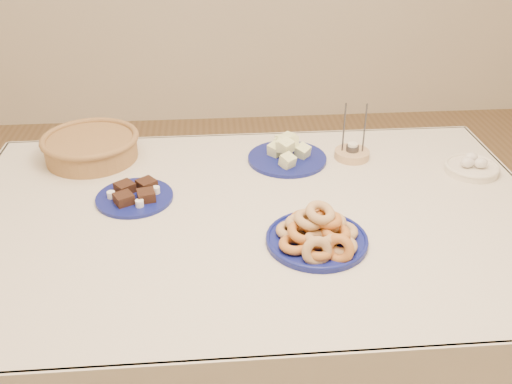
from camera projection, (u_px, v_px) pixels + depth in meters
dining_table at (255, 243)px, 1.69m from camera, size 1.71×1.11×0.75m
donut_platter at (318, 234)px, 1.49m from camera, size 0.28×0.28×0.12m
melon_plate at (287, 153)px, 1.92m from camera, size 0.34×0.34×0.09m
brownie_plate at (135, 195)px, 1.70m from camera, size 0.29×0.29×0.04m
wicker_basket at (91, 146)px, 1.92m from camera, size 0.41×0.41×0.09m
candle_holder at (352, 153)px, 1.94m from camera, size 0.14×0.14×0.20m
egg_bowl at (472, 167)px, 1.85m from camera, size 0.18×0.18×0.06m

